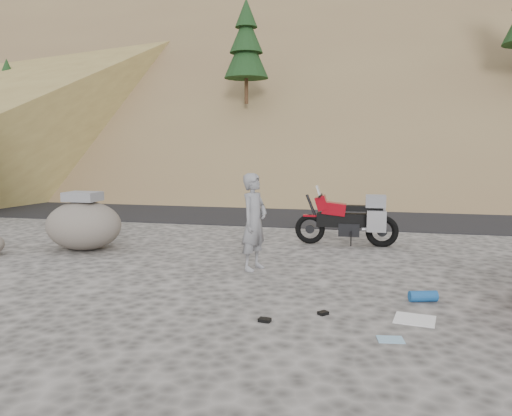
{
  "coord_description": "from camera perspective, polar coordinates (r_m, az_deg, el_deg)",
  "views": [
    {
      "loc": [
        1.56,
        -8.16,
        2.26
      ],
      "look_at": [
        -0.75,
        1.87,
        1.0
      ],
      "focal_mm": 35.0,
      "sensor_mm": 36.0,
      "label": 1
    }
  ],
  "objects": [
    {
      "name": "man",
      "position": [
        9.35,
        -0.21,
        -7.02
      ],
      "size": [
        0.62,
        0.76,
        1.79
      ],
      "primitive_type": "imported",
      "rotation": [
        0.0,
        0.0,
        1.24
      ],
      "color": "gray",
      "rests_on": "ground"
    },
    {
      "name": "gear_white_cloth",
      "position": [
        7.03,
        17.69,
        -12.04
      ],
      "size": [
        0.58,
        0.53,
        0.02
      ],
      "primitive_type": "cube",
      "rotation": [
        0.0,
        0.0,
        -0.16
      ],
      "color": "white",
      "rests_on": "ground"
    },
    {
      "name": "ground",
      "position": [
        8.61,
        2.11,
        -8.25
      ],
      "size": [
        140.0,
        140.0,
        0.0
      ],
      "primitive_type": "plane",
      "color": "#42403D",
      "rests_on": "ground"
    },
    {
      "name": "gear_glove_b",
      "position": [
        6.98,
        7.68,
        -11.81
      ],
      "size": [
        0.16,
        0.17,
        0.04
      ],
      "primitive_type": "cube",
      "rotation": [
        0.0,
        0.0,
        0.84
      ],
      "color": "black",
      "rests_on": "ground"
    },
    {
      "name": "motorcycle",
      "position": [
        11.68,
        10.8,
        -1.31
      ],
      "size": [
        2.37,
        0.7,
        1.41
      ],
      "rotation": [
        0.0,
        0.0,
        0.02
      ],
      "color": "black",
      "rests_on": "ground"
    },
    {
      "name": "hillside",
      "position": [
        49.85,
        11.46,
        17.04
      ],
      "size": [
        120.0,
        73.0,
        46.72
      ],
      "color": "brown",
      "rests_on": "ground"
    },
    {
      "name": "road",
      "position": [
        17.38,
        7.74,
        -0.55
      ],
      "size": [
        120.0,
        7.0,
        0.05
      ],
      "primitive_type": "cube",
      "color": "black",
      "rests_on": "ground"
    },
    {
      "name": "boulder",
      "position": [
        11.63,
        -19.08,
        -1.83
      ],
      "size": [
        1.93,
        1.74,
        1.26
      ],
      "rotation": [
        0.0,
        0.0,
        -0.22
      ],
      "color": "#5D5750",
      "rests_on": "ground"
    },
    {
      "name": "gear_blue_cloth",
      "position": [
        6.29,
        15.11,
        -14.3
      ],
      "size": [
        0.33,
        0.27,
        0.01
      ],
      "primitive_type": "cube",
      "rotation": [
        0.0,
        0.0,
        0.15
      ],
      "color": "#86B1CF",
      "rests_on": "ground"
    },
    {
      "name": "gear_glove_a",
      "position": [
        6.66,
        1.0,
        -12.68
      ],
      "size": [
        0.17,
        0.13,
        0.04
      ],
      "primitive_type": "cube",
      "rotation": [
        0.0,
        0.0,
        -0.14
      ],
      "color": "black",
      "rests_on": "ground"
    },
    {
      "name": "gear_blue_mat",
      "position": [
        7.84,
        18.55,
        -9.54
      ],
      "size": [
        0.44,
        0.27,
        0.16
      ],
      "primitive_type": "cylinder",
      "rotation": [
        0.0,
        1.57,
        0.28
      ],
      "color": "#185195",
      "rests_on": "ground"
    }
  ]
}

